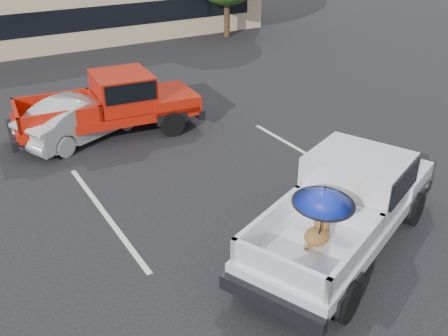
{
  "coord_description": "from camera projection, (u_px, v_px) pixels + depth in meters",
  "views": [
    {
      "loc": [
        -5.74,
        -7.66,
        6.18
      ],
      "look_at": [
        -0.79,
        0.39,
        1.3
      ],
      "focal_mm": 40.0,
      "sensor_mm": 36.0,
      "label": 1
    }
  ],
  "objects": [
    {
      "name": "ground",
      "position": [
        263.0,
        217.0,
        11.31
      ],
      "size": [
        90.0,
        90.0,
        0.0
      ],
      "primitive_type": "plane",
      "color": "black",
      "rests_on": "ground"
    },
    {
      "name": "stripe_left",
      "position": [
        105.0,
        214.0,
        11.42
      ],
      "size": [
        0.12,
        5.0,
        0.01
      ],
      "primitive_type": "cube",
      "color": "silver",
      "rests_on": "ground"
    },
    {
      "name": "stripe_right",
      "position": [
        307.0,
        154.0,
        14.21
      ],
      "size": [
        0.12,
        5.0,
        0.01
      ],
      "primitive_type": "cube",
      "color": "silver",
      "rests_on": "ground"
    },
    {
      "name": "silver_pickup",
      "position": [
        351.0,
        196.0,
        10.07
      ],
      "size": [
        6.01,
        3.98,
        2.06
      ],
      "rotation": [
        0.0,
        0.0,
        0.39
      ],
      "color": "black",
      "rests_on": "ground"
    },
    {
      "name": "red_pickup",
      "position": [
        118.0,
        101.0,
        15.18
      ],
      "size": [
        5.85,
        2.56,
        1.87
      ],
      "rotation": [
        0.0,
        0.0,
        -0.1
      ],
      "color": "black",
      "rests_on": "ground"
    },
    {
      "name": "silver_sedan",
      "position": [
        83.0,
        117.0,
        14.99
      ],
      "size": [
        4.3,
        2.89,
        1.34
      ],
      "primitive_type": "imported",
      "rotation": [
        0.0,
        0.0,
        1.97
      ],
      "color": "#ABAEB2",
      "rests_on": "ground"
    }
  ]
}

